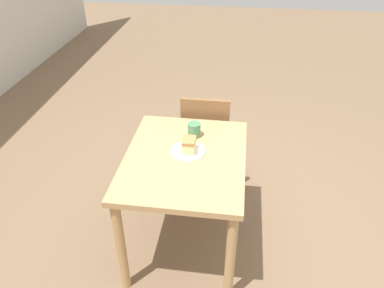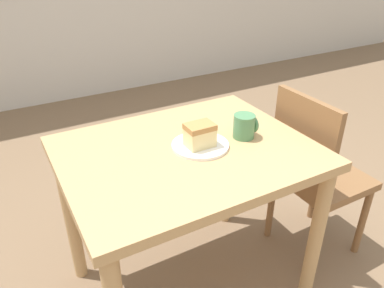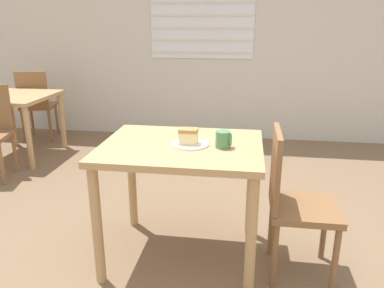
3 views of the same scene
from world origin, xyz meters
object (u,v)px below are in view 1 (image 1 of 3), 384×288
object	(u,v)px
cake_slice	(189,145)
coffee_mug	(194,129)
plate	(188,151)
dining_table_near	(185,172)
chair_near_window	(206,138)

from	to	relation	value
cake_slice	coffee_mug	size ratio (longest dim) A/B	1.11
plate	dining_table_near	bearing A→B (deg)	169.26
dining_table_near	plate	distance (m)	0.14
dining_table_near	cake_slice	bearing A→B (deg)	-24.11
dining_table_near	coffee_mug	xyz separation A→B (m)	(0.25, -0.03, 0.17)
plate	coffee_mug	xyz separation A→B (m)	(0.20, -0.02, 0.04)
chair_near_window	plate	xyz separation A→B (m)	(-0.62, 0.06, 0.29)
dining_table_near	chair_near_window	size ratio (longest dim) A/B	1.07
dining_table_near	coffee_mug	bearing A→B (deg)	-5.94
chair_near_window	cake_slice	xyz separation A→B (m)	(-0.63, 0.05, 0.34)
dining_table_near	coffee_mug	size ratio (longest dim) A/B	9.80
chair_near_window	coffee_mug	distance (m)	0.54
dining_table_near	plate	bearing A→B (deg)	-10.74
chair_near_window	plate	size ratio (longest dim) A/B	3.99
cake_slice	plate	bearing A→B (deg)	49.44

